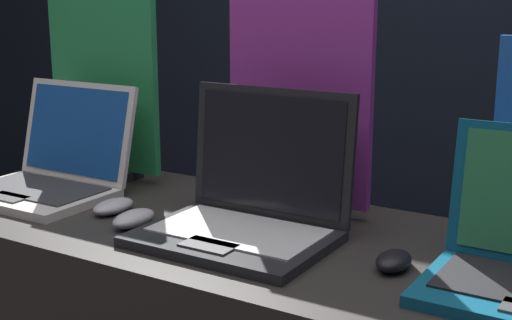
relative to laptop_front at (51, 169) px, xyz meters
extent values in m
cube|color=silver|center=(0.00, -0.06, -0.05)|extent=(0.35, 0.24, 0.02)
cube|color=#2D2D30|center=(0.00, -0.04, -0.04)|extent=(0.30, 0.17, 0.00)
cube|color=#3F3F42|center=(0.00, -0.13, -0.04)|extent=(0.10, 0.05, 0.00)
cube|color=silver|center=(0.00, 0.09, 0.08)|extent=(0.35, 0.07, 0.24)
cube|color=#194C99|center=(0.00, 0.09, 0.08)|extent=(0.31, 0.06, 0.21)
ellipsoid|color=#B2B2B7|center=(0.24, -0.04, -0.05)|extent=(0.06, 0.11, 0.03)
cube|color=black|center=(0.00, 0.19, -0.05)|extent=(0.19, 0.07, 0.02)
cube|color=#268C4C|center=(0.00, 0.19, 0.21)|extent=(0.35, 0.02, 0.49)
cube|color=black|center=(0.57, -0.07, -0.05)|extent=(0.37, 0.27, 0.02)
cube|color=#B7B7B7|center=(0.57, -0.05, -0.04)|extent=(0.32, 0.19, 0.00)
cube|color=#3F3F42|center=(0.57, -0.15, -0.04)|extent=(0.10, 0.06, 0.00)
cube|color=black|center=(0.57, 0.08, 0.09)|extent=(0.37, 0.04, 0.27)
cube|color=black|center=(0.57, 0.07, 0.09)|extent=(0.33, 0.03, 0.23)
ellipsoid|color=#B2B2B7|center=(0.34, -0.09, -0.04)|extent=(0.06, 0.11, 0.03)
cube|color=black|center=(0.57, 0.19, -0.05)|extent=(0.19, 0.07, 0.02)
cube|color=purple|center=(0.57, 0.19, 0.22)|extent=(0.34, 0.02, 0.52)
ellipsoid|color=black|center=(0.88, -0.03, -0.04)|extent=(0.06, 0.09, 0.03)
camera|label=1|loc=(1.29, -1.16, 0.42)|focal=50.00mm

